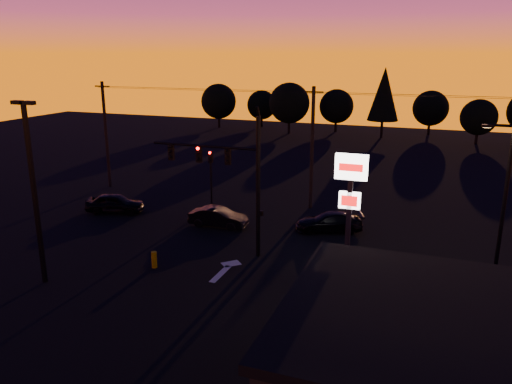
% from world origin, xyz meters
% --- Properties ---
extents(ground, '(120.00, 120.00, 0.00)m').
position_xyz_m(ground, '(0.00, 0.00, 0.00)').
color(ground, black).
rests_on(ground, ground).
extents(lane_arrow, '(1.20, 3.10, 0.01)m').
position_xyz_m(lane_arrow, '(0.50, 1.67, 0.01)').
color(lane_arrow, beige).
rests_on(lane_arrow, ground).
extents(traffic_signal_mast, '(6.79, 0.52, 8.58)m').
position_xyz_m(traffic_signal_mast, '(-0.10, 3.99, 4.94)').
color(traffic_signal_mast, black).
rests_on(traffic_signal_mast, ground).
extents(secondary_signal, '(0.30, 0.31, 4.35)m').
position_xyz_m(secondary_signal, '(-5.00, 11.49, 2.86)').
color(secondary_signal, black).
rests_on(secondary_signal, ground).
extents(parking_lot_light, '(1.25, 0.30, 9.14)m').
position_xyz_m(parking_lot_light, '(-7.50, -3.00, 5.27)').
color(parking_lot_light, black).
rests_on(parking_lot_light, ground).
extents(pylon_sign, '(1.50, 0.28, 6.80)m').
position_xyz_m(pylon_sign, '(7.00, 1.50, 4.91)').
color(pylon_sign, black).
rests_on(pylon_sign, ground).
extents(streetlight, '(1.55, 0.35, 8.00)m').
position_xyz_m(streetlight, '(13.91, 5.50, 4.42)').
color(streetlight, black).
rests_on(streetlight, ground).
extents(utility_pole_0, '(1.40, 0.26, 9.00)m').
position_xyz_m(utility_pole_0, '(-16.00, 14.00, 4.59)').
color(utility_pole_0, black).
rests_on(utility_pole_0, ground).
extents(utility_pole_1, '(1.40, 0.26, 9.00)m').
position_xyz_m(utility_pole_1, '(2.00, 14.00, 4.59)').
color(utility_pole_1, black).
rests_on(utility_pole_1, ground).
extents(power_wires, '(36.00, 1.22, 0.07)m').
position_xyz_m(power_wires, '(2.00, 14.00, 8.57)').
color(power_wires, black).
rests_on(power_wires, ground).
extents(bollard, '(0.30, 0.30, 0.90)m').
position_xyz_m(bollard, '(-3.21, 0.50, 0.45)').
color(bollard, '#A38D00').
rests_on(bollard, ground).
extents(tree_0, '(5.36, 5.36, 6.74)m').
position_xyz_m(tree_0, '(-22.00, 50.00, 4.06)').
color(tree_0, black).
rests_on(tree_0, ground).
extents(tree_1, '(4.54, 4.54, 5.71)m').
position_xyz_m(tree_1, '(-16.00, 53.00, 3.43)').
color(tree_1, black).
rests_on(tree_1, ground).
extents(tree_2, '(5.77, 5.78, 7.26)m').
position_xyz_m(tree_2, '(-10.00, 48.00, 4.37)').
color(tree_2, black).
rests_on(tree_2, ground).
extents(tree_3, '(4.95, 4.95, 6.22)m').
position_xyz_m(tree_3, '(-4.00, 52.00, 3.75)').
color(tree_3, black).
rests_on(tree_3, ground).
extents(tree_4, '(4.18, 4.18, 9.50)m').
position_xyz_m(tree_4, '(3.00, 49.00, 5.93)').
color(tree_4, black).
rests_on(tree_4, ground).
extents(tree_5, '(4.95, 4.95, 6.22)m').
position_xyz_m(tree_5, '(9.00, 54.00, 3.75)').
color(tree_5, black).
rests_on(tree_5, ground).
extents(tree_6, '(4.54, 4.54, 5.71)m').
position_xyz_m(tree_6, '(15.00, 48.00, 3.43)').
color(tree_6, black).
rests_on(tree_6, ground).
extents(car_left, '(4.45, 2.78, 1.41)m').
position_xyz_m(car_left, '(-11.09, 7.94, 0.71)').
color(car_left, black).
rests_on(car_left, ground).
extents(car_mid, '(3.99, 1.56, 1.29)m').
position_xyz_m(car_mid, '(-2.75, 7.80, 0.65)').
color(car_mid, black).
rests_on(car_mid, ground).
extents(car_right, '(4.69, 3.15, 1.26)m').
position_xyz_m(car_right, '(4.41, 9.49, 0.63)').
color(car_right, black).
rests_on(car_right, ground).
extents(suv_parked, '(4.49, 5.61, 1.42)m').
position_xyz_m(suv_parked, '(8.38, -2.16, 0.71)').
color(suv_parked, black).
rests_on(suv_parked, ground).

